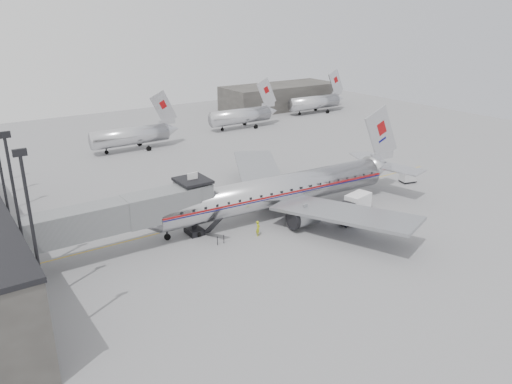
# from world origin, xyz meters

# --- Properties ---
(ground) EXTENTS (160.00, 160.00, 0.00)m
(ground) POSITION_xyz_m (0.00, 0.00, 0.00)
(ground) COLOR slate
(ground) RESTS_ON ground
(hangar) EXTENTS (30.00, 12.00, 6.00)m
(hangar) POSITION_xyz_m (45.00, 60.00, 3.00)
(hangar) COLOR #34322F
(hangar) RESTS_ON ground
(apron_line) EXTENTS (60.00, 0.15, 0.01)m
(apron_line) POSITION_xyz_m (3.00, 6.00, 0.01)
(apron_line) COLOR gold
(apron_line) RESTS_ON ground
(jet_bridge) EXTENTS (21.00, 6.20, 7.10)m
(jet_bridge) POSITION_xyz_m (-16.66, 3.67, 4.18)
(jet_bridge) COLOR #595C5E
(jet_bridge) RESTS_ON ground
(distant_aircraft_near) EXTENTS (16.39, 3.20, 10.26)m
(distant_aircraft_near) POSITION_xyz_m (-1.79, 42.00, 2.73)
(distant_aircraft_near) COLOR silver
(distant_aircraft_near) RESTS_ON ground
(distant_aircraft_mid) EXTENTS (16.39, 3.20, 10.26)m
(distant_aircraft_mid) POSITION_xyz_m (24.21, 46.00, 2.73)
(distant_aircraft_mid) COLOR silver
(distant_aircraft_mid) RESTS_ON ground
(distant_aircraft_far) EXTENTS (16.39, 3.20, 10.26)m
(distant_aircraft_far) POSITION_xyz_m (48.21, 50.00, 2.73)
(distant_aircraft_far) COLOR silver
(distant_aircraft_far) RESTS_ON ground
(airliner) EXTENTS (38.24, 35.36, 12.09)m
(airliner) POSITION_xyz_m (2.47, 2.96, 3.04)
(airliner) COLOR silver
(airliner) RESTS_ON ground
(service_van) EXTENTS (5.12, 2.83, 2.27)m
(service_van) POSITION_xyz_m (10.23, -2.01, 1.19)
(service_van) COLOR white
(service_van) RESTS_ON ground
(baggage_cart_navy) EXTENTS (2.25, 1.77, 1.68)m
(baggage_cart_navy) POSITION_xyz_m (6.93, -4.31, 0.90)
(baggage_cart_navy) COLOR black
(baggage_cart_navy) RESTS_ON ground
(baggage_cart_white) EXTENTS (2.47, 2.11, 1.66)m
(baggage_cart_white) POSITION_xyz_m (25.00, 2.00, 0.88)
(baggage_cart_white) COLOR silver
(baggage_cart_white) RESTS_ON ground
(ramp_worker) EXTENTS (0.77, 0.73, 1.77)m
(ramp_worker) POSITION_xyz_m (-3.64, -0.87, 0.88)
(ramp_worker) COLOR #B2BF16
(ramp_worker) RESTS_ON ground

